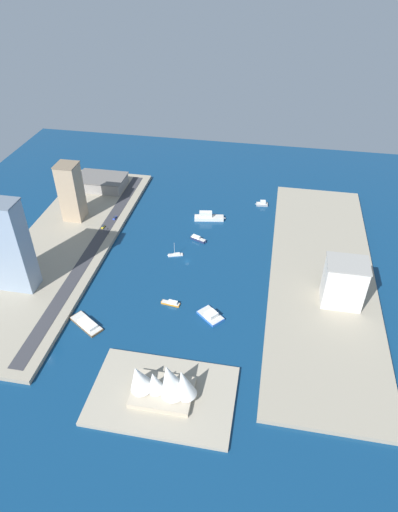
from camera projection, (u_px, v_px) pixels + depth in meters
The scene contains 21 objects.
ground_plane at pixel (187, 261), 319.74m from camera, with size 440.00×440.00×0.00m, color navy.
quay_west at pixel (322, 275), 305.02m from camera, with size 70.00×240.00×2.95m, color #9E937F.
quay_east at pixel (64, 246), 332.67m from camera, with size 70.00×240.00×2.95m, color #9E937F.
peninsula_point at pixel (163, 395), 228.39m from camera, with size 74.04×48.28×2.00m, color #A89E89.
road_strip at pixel (93, 247), 328.26m from camera, with size 9.25×228.00×0.15m, color #38383D.
catamaran_blue at pixel (211, 315), 274.00m from camera, with size 18.38×17.76×4.38m.
barge_flat_brown at pixel (87, 324), 268.51m from camera, with size 23.98×19.62×3.27m.
yacht_sleek_gray at pixel (262, 204), 381.67m from camera, with size 11.27×5.60×4.43m.
ferry_white_commuter at pixel (208, 217), 362.98m from camera, with size 26.18×10.43×7.40m.
sailboat_small_white at pixel (176, 255), 324.92m from camera, with size 11.50×6.04×11.41m.
patrol_launch_navy at pixel (198, 239), 339.97m from camera, with size 13.84×8.23×3.63m.
water_taxi_orange at pixel (171, 303), 283.23m from camera, with size 13.06×4.75×3.02m.
apartment_midrise_tan at pixel (71, 192), 347.74m from camera, with size 16.17×16.14×46.73m.
tower_tall_glass at pixel (5, 246), 275.43m from camera, with size 29.73×14.86×63.80m.
hotel_broad_white at pixel (344, 283), 272.81m from camera, with size 25.16×19.90×30.72m.
carpark_squat_concrete at pixel (102, 182), 399.45m from camera, with size 43.05×28.87×10.31m.
hatchback_blue at pixel (115, 218), 359.29m from camera, with size 1.96×4.90×1.62m.
taxi_yellow_cab at pixel (103, 227), 348.73m from camera, with size 1.98×4.31×1.67m.
traffic_light_waterfront at pixel (108, 230), 338.73m from camera, with size 0.36×0.36×6.50m.
opera_landmark at pixel (163, 382), 221.94m from camera, with size 37.23×22.35×23.59m.
park_tree_cluster at pixel (336, 283), 287.64m from camera, with size 9.16×22.48×8.43m.
Camera 1 is at (-54.72, 246.84, 195.95)m, focal length 31.16 mm.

